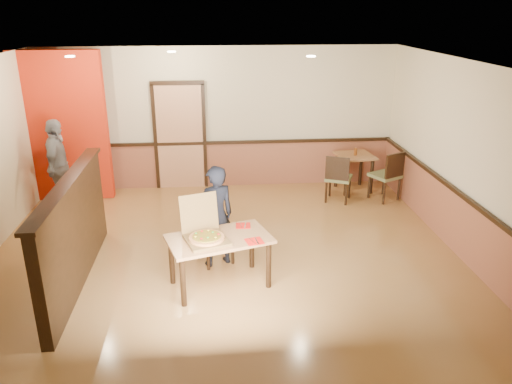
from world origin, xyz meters
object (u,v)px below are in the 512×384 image
Objects in this scene: side_chair_left at (338,177)px; condiment at (355,152)px; diner_chair at (213,227)px; passerby at (58,166)px; pizza_box at (205,235)px; side_chair_right at (388,174)px; main_table at (219,245)px; side_table at (354,163)px; diner at (216,216)px.

condiment is at bearing -105.23° from side_chair_left.
diner_chair is 1.01× the size of side_chair_left.
passerby is 3.93m from pizza_box.
condiment is at bearing -77.53° from side_chair_right.
side_chair_left is 3.79m from pizza_box.
main_table is 1.92× the size of side_table.
diner reaches higher than side_chair_left.
side_chair_right is at bearing 9.35° from diner_chair.
main_table is at bearing -139.08° from passerby.
passerby reaches higher than side_table.
side_chair_left is 0.81m from condiment.
side_chair_right is at bearing -156.23° from side_chair_left.
diner reaches higher than diner_chair.
pizza_box reaches higher than side_chair_right.
diner_chair is at bearing 64.93° from pizza_box.
passerby reaches higher than diner_chair.
side_table is 5.21× the size of condiment.
passerby is (-5.07, 0.05, 0.33)m from side_chair_left.
side_chair_right is 3.96m from diner.
side_chair_right reaches higher than side_table.
main_table is 4.30m from side_chair_right.
diner_chair reaches higher than side_table.
passerby is 2.32× the size of pizza_box.
main_table is 4.02m from passerby.
side_table is at bearing -104.12° from side_chair_left.
main_table is at bearing 13.70° from side_chair_right.
diner reaches higher than side_table.
side_table is (2.84, 2.70, 0.06)m from diner_chair.
condiment is at bearing 31.38° from pizza_box.
side_chair_left is at bearing -159.46° from diner.
diner_chair reaches higher than side_chair_left.
condiment is (5.54, 0.53, -0.03)m from passerby.
side_chair_right is 1.33× the size of pizza_box.
side_table is 0.46× the size of passerby.
diner is at bearing 59.15° from pizza_box.
diner reaches higher than main_table.
side_chair_right is (3.32, 2.09, 0.02)m from diner_chair.
passerby reaches higher than side_chair_right.
passerby is (-2.80, 2.88, 0.24)m from main_table.
diner is (-2.79, -2.84, 0.18)m from side_table.
side_chair_left is 0.78m from side_table.
main_table is 1.53× the size of side_chair_right.
passerby reaches higher than main_table.
condiment is at bearing -87.76° from passerby.
pizza_box is (-3.41, -2.88, 0.24)m from side_chair_right.
diner_chair is at bearing 4.74° from side_chair_right.
side_chair_right is 6.04m from passerby.
diner_chair is 3.15m from side_chair_left.
pizza_box reaches higher than side_table.
diner is (-0.03, 0.60, 0.15)m from main_table.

